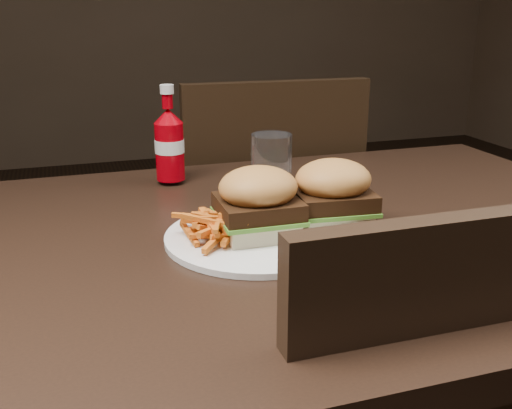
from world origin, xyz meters
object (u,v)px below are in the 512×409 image
object	(u,v)px
chair_far	(253,250)
tumbler	(271,166)
dining_table	(285,241)
plate	(258,237)
ketchup_bottle	(170,151)

from	to	relation	value
chair_far	tumbler	distance (m)	0.64
dining_table	chair_far	distance (m)	0.74
tumbler	plate	bearing A→B (deg)	-114.58
chair_far	tumbler	size ratio (longest dim) A/B	4.11
chair_far	tumbler	xyz separation A→B (m)	(-0.13, -0.51, 0.38)
plate	tumbler	world-z (taller)	tumbler
chair_far	plate	size ratio (longest dim) A/B	1.70
chair_far	tumbler	bearing A→B (deg)	77.97
dining_table	plate	bearing A→B (deg)	-148.68
chair_far	plate	world-z (taller)	plate
plate	ketchup_bottle	size ratio (longest dim) A/B	2.50
dining_table	chair_far	bearing A→B (deg)	76.27
dining_table	chair_far	xyz separation A→B (m)	(0.16, 0.66, -0.30)
tumbler	dining_table	bearing A→B (deg)	-101.81
dining_table	ketchup_bottle	bearing A→B (deg)	112.04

